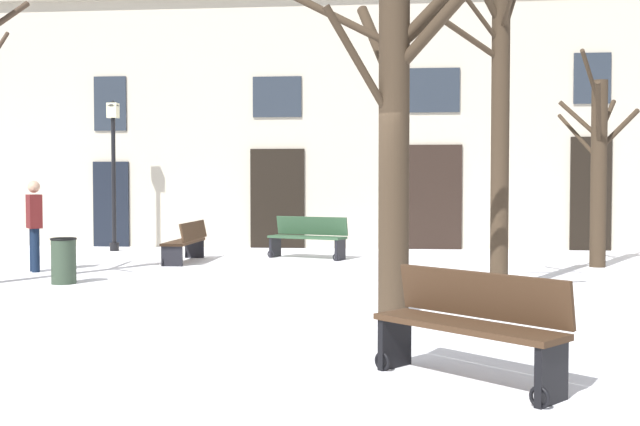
% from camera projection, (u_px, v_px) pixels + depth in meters
% --- Properties ---
extents(ground_plane, '(32.05, 32.05, 0.00)m').
position_uv_depth(ground_plane, '(307.00, 304.00, 10.29)').
color(ground_plane, white).
extents(building_facade, '(20.03, 0.60, 6.72)m').
position_uv_depth(building_facade, '(348.00, 114.00, 19.24)').
color(building_facade, '#BCB29E').
rests_on(building_facade, ground).
extents(tree_left_of_center, '(1.62, 1.87, 5.54)m').
position_uv_depth(tree_left_of_center, '(499.00, 102.00, 11.29)').
color(tree_left_of_center, '#382B1E').
rests_on(tree_left_of_center, ground).
extents(tree_center, '(2.95, 1.63, 4.50)m').
position_uv_depth(tree_center, '(395.00, 130.00, 9.54)').
color(tree_center, '#382B1E').
rests_on(tree_center, ground).
extents(tree_foreground, '(1.82, 2.43, 4.04)m').
position_uv_depth(tree_foreground, '(599.00, 164.00, 14.82)').
color(tree_foreground, '#382B1E').
rests_on(tree_foreground, ground).
extents(streetlamp, '(0.30, 0.30, 3.65)m').
position_uv_depth(streetlamp, '(113.00, 159.00, 18.36)').
color(streetlamp, black).
rests_on(streetlamp, ground).
extents(litter_bin, '(0.42, 0.42, 0.75)m').
position_uv_depth(litter_bin, '(64.00, 261.00, 12.35)').
color(litter_bin, '#2D3D2D').
rests_on(litter_bin, ground).
extents(bench_near_center_tree, '(1.80, 1.12, 0.91)m').
position_uv_depth(bench_near_center_tree, '(308.00, 237.00, 16.56)').
color(bench_near_center_tree, '#2D4C33').
rests_on(bench_near_center_tree, ground).
extents(bench_by_litter_bin, '(0.51, 1.91, 0.85)m').
position_uv_depth(bench_by_litter_bin, '(187.00, 241.00, 15.83)').
color(bench_by_litter_bin, '#3D2819').
rests_on(bench_by_litter_bin, ground).
extents(bench_near_lamp, '(1.54, 1.44, 0.91)m').
position_uv_depth(bench_near_lamp, '(470.00, 325.00, 6.18)').
color(bench_near_lamp, '#3D2819').
rests_on(bench_near_lamp, ground).
extents(person_by_shop_door, '(0.41, 0.43, 1.68)m').
position_uv_depth(person_by_shop_door, '(34.00, 221.00, 14.03)').
color(person_by_shop_door, black).
rests_on(person_by_shop_door, ground).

